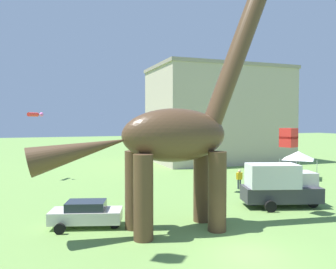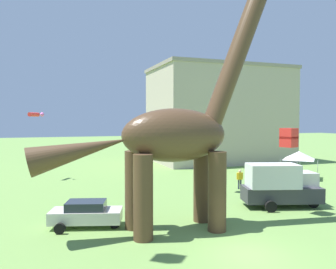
# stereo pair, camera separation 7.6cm
# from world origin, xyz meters

# --- Properties ---
(ground_plane) EXTENTS (240.00, 240.00, 0.00)m
(ground_plane) POSITION_xyz_m (0.00, 0.00, 0.00)
(ground_plane) COLOR #6B9347
(dinosaur_sculpture) EXTENTS (14.63, 3.10, 15.29)m
(dinosaur_sculpture) POSITION_xyz_m (-1.95, 4.61, 5.53)
(dinosaur_sculpture) COLOR #513823
(dinosaur_sculpture) RESTS_ON ground_plane
(parked_sedan_left) EXTENTS (4.54, 2.93, 1.55)m
(parked_sedan_left) POSITION_xyz_m (-6.70, 6.93, 0.81)
(parked_sedan_left) COLOR silver
(parked_sedan_left) RESTS_ON ground_plane
(parked_box_truck) EXTENTS (5.97, 3.64, 3.20)m
(parked_box_truck) POSITION_xyz_m (7.28, 6.88, 1.65)
(parked_box_truck) COLOR #38383D
(parked_box_truck) RESTS_ON ground_plane
(person_far_spectator) EXTENTS (0.67, 0.30, 1.79)m
(person_far_spectator) POSITION_xyz_m (7.96, 13.52, 1.09)
(person_far_spectator) COLOR #2D3347
(person_far_spectator) RESTS_ON ground_plane
(festival_canopy_tent) EXTENTS (3.15, 3.15, 3.00)m
(festival_canopy_tent) POSITION_xyz_m (16.98, 16.18, 2.54)
(festival_canopy_tent) COLOR #B2B2B7
(festival_canopy_tent) RESTS_ON ground_plane
(kite_high_right) EXTENTS (1.00, 1.00, 1.02)m
(kite_high_right) POSITION_xyz_m (4.85, 12.93, 5.57)
(kite_high_right) COLOR yellow
(kite_far_left) EXTENTS (1.14, 1.14, 1.28)m
(kite_far_left) POSITION_xyz_m (6.47, 5.02, 5.22)
(kite_far_left) COLOR red
(kite_trailing) EXTENTS (1.64, 1.58, 0.46)m
(kite_trailing) POSITION_xyz_m (-9.98, 25.23, 6.99)
(kite_trailing) COLOR red
(background_building_block) EXTENTS (20.34, 13.00, 14.49)m
(background_building_block) POSITION_xyz_m (16.44, 33.44, 7.25)
(background_building_block) COLOR #B7A893
(background_building_block) RESTS_ON ground_plane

